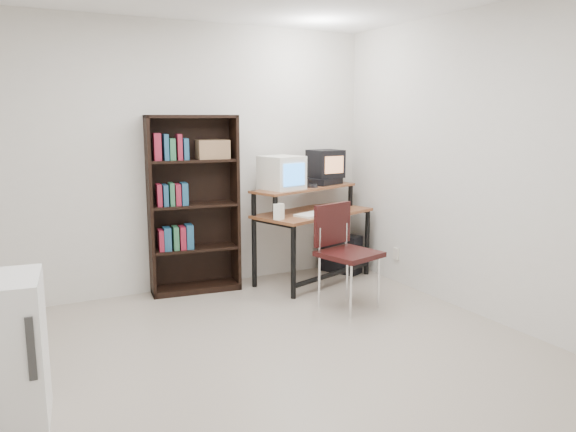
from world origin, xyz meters
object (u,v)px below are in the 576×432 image
crt_tv (325,164)px  bookshelf (193,202)px  computer_desk (311,215)px  crt_monitor (282,173)px  pc_tower (340,253)px  school_chair (343,244)px

crt_tv → bookshelf: bookshelf is taller
computer_desk → crt_monitor: crt_monitor is taller
crt_monitor → bookshelf: (-0.88, 0.19, -0.26)m
pc_tower → school_chair: size_ratio=0.48×
crt_monitor → bookshelf: size_ratio=0.26×
school_chair → bookshelf: size_ratio=0.54×
computer_desk → school_chair: bearing=-119.2°
computer_desk → school_chair: computer_desk is taller
crt_tv → bookshelf: size_ratio=0.20×
crt_monitor → crt_tv: crt_tv is taller
school_chair → computer_desk: bearing=64.3°
crt_tv → pc_tower: bearing=-41.5°
pc_tower → bookshelf: (-1.65, 0.11, 0.68)m
computer_desk → pc_tower: computer_desk is taller
pc_tower → bookshelf: bearing=149.7°
computer_desk → school_chair: (-0.16, -0.84, -0.12)m
crt_monitor → crt_tv: 0.65m
crt_monitor → bookshelf: bearing=153.6°
computer_desk → bookshelf: 1.24m
crt_tv → pc_tower: crt_tv is taller
crt_tv → bookshelf: (-1.50, 0.01, -0.31)m
crt_tv → school_chair: bearing=-118.1°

